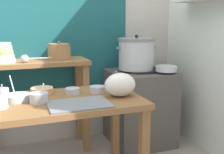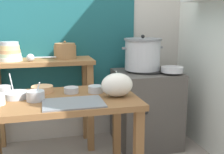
{
  "view_description": "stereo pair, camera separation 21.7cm",
  "coord_description": "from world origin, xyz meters",
  "px_view_note": "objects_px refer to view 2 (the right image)",
  "views": [
    {
      "loc": [
        -0.38,
        -1.75,
        1.25
      ],
      "look_at": [
        0.35,
        0.24,
        0.82
      ],
      "focal_mm": 43.85,
      "sensor_mm": 36.0,
      "label": 1
    },
    {
      "loc": [
        -0.18,
        -1.82,
        1.25
      ],
      "look_at": [
        0.35,
        0.24,
        0.82
      ],
      "focal_mm": 43.85,
      "sensor_mm": 36.0,
      "label": 2
    }
  ],
  "objects_px": {
    "plastic_bag": "(117,85)",
    "prep_bowl_4": "(117,85)",
    "prep_bowl_1": "(16,95)",
    "prep_bowl_8": "(3,89)",
    "prep_bowl_6": "(36,95)",
    "wide_pan": "(172,69)",
    "prep_bowl_3": "(96,89)",
    "ladle": "(32,58)",
    "prep_table": "(60,113)",
    "serving_tray": "(73,103)",
    "steamer_pot": "(143,54)",
    "back_shelf_table": "(43,82)",
    "prep_bowl_5": "(71,90)",
    "prep_bowl_2": "(42,89)",
    "bowl_stack_enamel": "(10,52)",
    "stove_block": "(146,108)",
    "clay_pot": "(65,51)"
  },
  "relations": [
    {
      "from": "back_shelf_table",
      "to": "serving_tray",
      "type": "relative_size",
      "value": 2.4
    },
    {
      "from": "prep_table",
      "to": "prep_bowl_3",
      "type": "distance_m",
      "value": 0.32
    },
    {
      "from": "steamer_pot",
      "to": "wide_pan",
      "type": "xyz_separation_m",
      "value": [
        0.23,
        -0.2,
        -0.13
      ]
    },
    {
      "from": "prep_bowl_2",
      "to": "bowl_stack_enamel",
      "type": "bearing_deg",
      "value": 117.06
    },
    {
      "from": "prep_table",
      "to": "prep_bowl_2",
      "type": "height_order",
      "value": "prep_bowl_2"
    },
    {
      "from": "plastic_bag",
      "to": "prep_bowl_3",
      "type": "xyz_separation_m",
      "value": [
        -0.13,
        0.15,
        -0.06
      ]
    },
    {
      "from": "prep_bowl_6",
      "to": "steamer_pot",
      "type": "bearing_deg",
      "value": 32.96
    },
    {
      "from": "ladle",
      "to": "prep_bowl_1",
      "type": "relative_size",
      "value": 1.47
    },
    {
      "from": "prep_bowl_6",
      "to": "clay_pot",
      "type": "bearing_deg",
      "value": 70.56
    },
    {
      "from": "wide_pan",
      "to": "prep_bowl_4",
      "type": "relative_size",
      "value": 1.43
    },
    {
      "from": "back_shelf_table",
      "to": "prep_table",
      "type": "bearing_deg",
      "value": -81.56
    },
    {
      "from": "plastic_bag",
      "to": "prep_bowl_5",
      "type": "height_order",
      "value": "plastic_bag"
    },
    {
      "from": "plastic_bag",
      "to": "prep_bowl_6",
      "type": "height_order",
      "value": "plastic_bag"
    },
    {
      "from": "wide_pan",
      "to": "prep_bowl_3",
      "type": "xyz_separation_m",
      "value": [
        -0.81,
        -0.34,
        -0.06
      ]
    },
    {
      "from": "prep_bowl_1",
      "to": "prep_bowl_8",
      "type": "bearing_deg",
      "value": 122.3
    },
    {
      "from": "wide_pan",
      "to": "prep_bowl_1",
      "type": "height_order",
      "value": "prep_bowl_1"
    },
    {
      "from": "plastic_bag",
      "to": "prep_bowl_1",
      "type": "height_order",
      "value": "prep_bowl_1"
    },
    {
      "from": "prep_table",
      "to": "prep_bowl_6",
      "type": "distance_m",
      "value": 0.22
    },
    {
      "from": "plastic_bag",
      "to": "prep_bowl_4",
      "type": "relative_size",
      "value": 1.58
    },
    {
      "from": "prep_bowl_3",
      "to": "stove_block",
      "type": "bearing_deg",
      "value": 40.26
    },
    {
      "from": "ladle",
      "to": "wide_pan",
      "type": "height_order",
      "value": "ladle"
    },
    {
      "from": "serving_tray",
      "to": "wide_pan",
      "type": "relative_size",
      "value": 1.91
    },
    {
      "from": "bowl_stack_enamel",
      "to": "prep_bowl_2",
      "type": "bearing_deg",
      "value": -62.94
    },
    {
      "from": "steamer_pot",
      "to": "plastic_bag",
      "type": "relative_size",
      "value": 1.82
    },
    {
      "from": "wide_pan",
      "to": "serving_tray",
      "type": "bearing_deg",
      "value": -149.44
    },
    {
      "from": "serving_tray",
      "to": "plastic_bag",
      "type": "height_order",
      "value": "plastic_bag"
    },
    {
      "from": "prep_bowl_2",
      "to": "serving_tray",
      "type": "bearing_deg",
      "value": -61.75
    },
    {
      "from": "back_shelf_table",
      "to": "prep_bowl_1",
      "type": "xyz_separation_m",
      "value": [
        -0.19,
        -0.67,
        0.07
      ]
    },
    {
      "from": "prep_bowl_6",
      "to": "prep_bowl_3",
      "type": "bearing_deg",
      "value": 14.73
    },
    {
      "from": "prep_table",
      "to": "steamer_pot",
      "type": "distance_m",
      "value": 1.11
    },
    {
      "from": "prep_bowl_2",
      "to": "prep_bowl_4",
      "type": "height_order",
      "value": "prep_bowl_4"
    },
    {
      "from": "prep_bowl_1",
      "to": "serving_tray",
      "type": "bearing_deg",
      "value": -32.32
    },
    {
      "from": "ladle",
      "to": "prep_bowl_2",
      "type": "height_order",
      "value": "ladle"
    },
    {
      "from": "stove_block",
      "to": "prep_table",
      "type": "bearing_deg",
      "value": -145.93
    },
    {
      "from": "prep_bowl_1",
      "to": "prep_bowl_8",
      "type": "distance_m",
      "value": 0.2
    },
    {
      "from": "clay_pot",
      "to": "prep_bowl_1",
      "type": "relative_size",
      "value": 1.19
    },
    {
      "from": "plastic_bag",
      "to": "back_shelf_table",
      "type": "bearing_deg",
      "value": 122.47
    },
    {
      "from": "prep_table",
      "to": "prep_bowl_5",
      "type": "distance_m",
      "value": 0.2
    },
    {
      "from": "prep_bowl_2",
      "to": "prep_bowl_5",
      "type": "relative_size",
      "value": 1.5
    },
    {
      "from": "prep_bowl_2",
      "to": "back_shelf_table",
      "type": "bearing_deg",
      "value": 89.07
    },
    {
      "from": "stove_block",
      "to": "steamer_pot",
      "type": "relative_size",
      "value": 1.85
    },
    {
      "from": "clay_pot",
      "to": "prep_bowl_1",
      "type": "height_order",
      "value": "clay_pot"
    },
    {
      "from": "steamer_pot",
      "to": "prep_table",
      "type": "bearing_deg",
      "value": -143.83
    },
    {
      "from": "back_shelf_table",
      "to": "prep_bowl_4",
      "type": "height_order",
      "value": "back_shelf_table"
    },
    {
      "from": "prep_bowl_4",
      "to": "prep_table",
      "type": "bearing_deg",
      "value": -159.19
    },
    {
      "from": "clay_pot",
      "to": "prep_bowl_1",
      "type": "xyz_separation_m",
      "value": [
        -0.41,
        -0.67,
        -0.23
      ]
    },
    {
      "from": "steamer_pot",
      "to": "prep_bowl_8",
      "type": "distance_m",
      "value": 1.34
    },
    {
      "from": "stove_block",
      "to": "steamer_pot",
      "type": "xyz_separation_m",
      "value": [
        -0.04,
        0.02,
        0.55
      ]
    },
    {
      "from": "prep_table",
      "to": "back_shelf_table",
      "type": "xyz_separation_m",
      "value": [
        -0.11,
        0.74,
        0.07
      ]
    },
    {
      "from": "prep_bowl_2",
      "to": "plastic_bag",
      "type": "bearing_deg",
      "value": -26.74
    }
  ]
}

